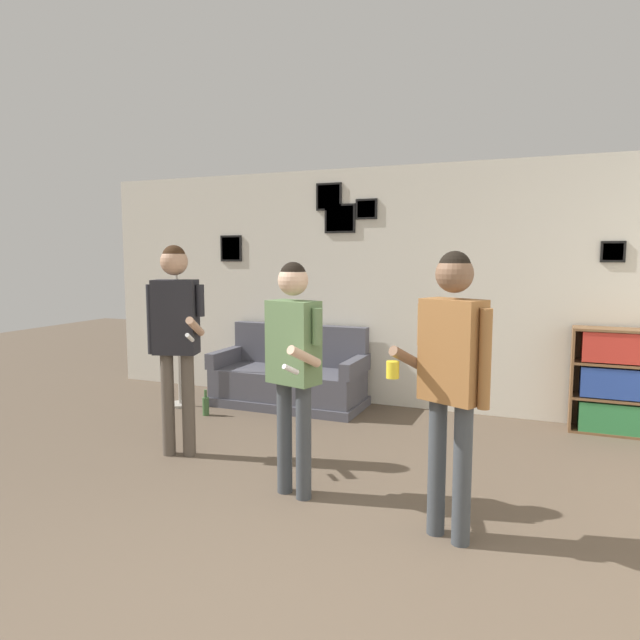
{
  "coord_description": "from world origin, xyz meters",
  "views": [
    {
      "loc": [
        1.3,
        -2.13,
        1.72
      ],
      "look_at": [
        -0.4,
        2.05,
        1.21
      ],
      "focal_mm": 32.0,
      "sensor_mm": 36.0,
      "label": 1
    }
  ],
  "objects": [
    {
      "name": "wall_back",
      "position": [
        -0.01,
        4.13,
        1.36
      ],
      "size": [
        8.28,
        0.08,
        2.7
      ],
      "color": "silver",
      "rests_on": "ground_plane"
    },
    {
      "name": "person_player_foreground_left",
      "position": [
        -1.63,
        1.82,
        1.13
      ],
      "size": [
        0.57,
        0.44,
        1.8
      ],
      "color": "brown",
      "rests_on": "ground_plane"
    },
    {
      "name": "ground_plane",
      "position": [
        0.0,
        0.0,
        0.0
      ],
      "size": [
        20.0,
        20.0,
        0.0
      ],
      "primitive_type": "plane",
      "color": "brown"
    },
    {
      "name": "couch",
      "position": [
        -1.46,
        3.71,
        0.3
      ],
      "size": [
        1.75,
        0.8,
        0.9
      ],
      "color": "#4C4C56",
      "rests_on": "ground_plane"
    },
    {
      "name": "bottle_on_floor",
      "position": [
        -2.1,
        2.95,
        0.11
      ],
      "size": [
        0.07,
        0.07,
        0.28
      ],
      "color": "#3D6638",
      "rests_on": "ground_plane"
    },
    {
      "name": "floor_lamp",
      "position": [
        -2.6,
        3.18,
        0.95
      ],
      "size": [
        0.28,
        0.28,
        1.73
      ],
      "color": "#ADA89E",
      "rests_on": "ground_plane"
    },
    {
      "name": "bookshelf",
      "position": [
        1.99,
        3.91,
        0.51
      ],
      "size": [
        0.97,
        0.3,
        1.02
      ],
      "color": "brown",
      "rests_on": "ground_plane"
    },
    {
      "name": "person_player_foreground_center",
      "position": [
        -0.36,
        1.44,
        1.03
      ],
      "size": [
        0.48,
        0.54,
        1.67
      ],
      "color": "#3D4247",
      "rests_on": "ground_plane"
    },
    {
      "name": "person_watcher_holding_cup",
      "position": [
        0.77,
        1.22,
        1.08
      ],
      "size": [
        0.58,
        0.37,
        1.75
      ],
      "color": "#3D4247",
      "rests_on": "ground_plane"
    }
  ]
}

